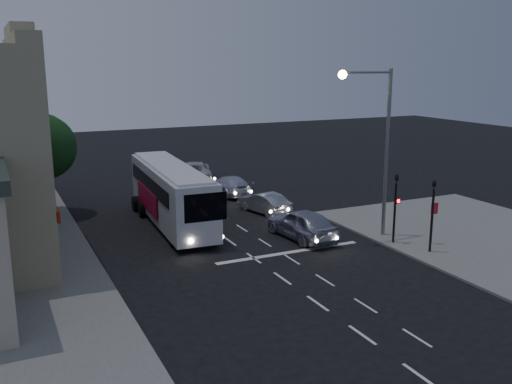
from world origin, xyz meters
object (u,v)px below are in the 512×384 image
car_suv (302,224)px  streetlight (378,134)px  car_sedan_b (230,185)px  car_sedan_c (194,171)px  traffic_signal_main (396,200)px  regulatory_sign (433,216)px  tour_bus (171,193)px  car_sedan_a (264,203)px  traffic_signal_side (433,207)px  street_tree (43,144)px

car_suv → streetlight: size_ratio=0.54×
car_sedan_b → car_sedan_c: bearing=-84.1°
traffic_signal_main → regulatory_sign: traffic_signal_main is taller
tour_bus → traffic_signal_main: bearing=-40.0°
tour_bus → car_sedan_a: (6.12, 0.03, -1.26)m
tour_bus → streetlight: 12.35m
tour_bus → streetlight: size_ratio=1.30×
car_suv → traffic_signal_side: 6.93m
street_tree → car_suv: bearing=-43.1°
traffic_signal_side → street_tree: (-16.51, 16.22, 2.08)m
regulatory_sign → car_sedan_b: bearing=107.6°
regulatory_sign → tour_bus: bearing=138.5°
car_sedan_b → street_tree: 13.15m
streetlight → regulatory_sign: bearing=-51.3°
car_sedan_c → regulatory_sign: size_ratio=2.56×
tour_bus → car_sedan_b: 8.52m
street_tree → tour_bus: bearing=-40.3°
tour_bus → car_sedan_b: (6.17, 5.75, -1.24)m
regulatory_sign → car_sedan_a: bearing=116.8°
car_sedan_b → car_sedan_c: 5.97m
car_sedan_a → traffic_signal_side: (3.98, -10.81, 1.76)m
car_sedan_c → streetlight: (3.60, -19.07, 4.95)m
traffic_signal_main → street_tree: 21.38m
car_sedan_c → tour_bus: bearing=82.1°
street_tree → car_sedan_b: bearing=1.4°
car_sedan_c → streetlight: size_ratio=0.63×
traffic_signal_main → car_suv: bearing=141.7°
regulatory_sign → streetlight: size_ratio=0.24×
regulatory_sign → streetlight: (-1.96, 2.44, 4.14)m
tour_bus → regulatory_sign: tour_bus is taller
tour_bus → car_sedan_a: tour_bus is taller
car_sedan_a → traffic_signal_main: 9.59m
traffic_signal_side → regulatory_sign: traffic_signal_side is taller
regulatory_sign → traffic_signal_side: bearing=-136.1°
regulatory_sign → traffic_signal_main: bearing=149.2°
car_sedan_a → car_sedan_b: (0.05, 5.72, 0.03)m
car_suv → car_sedan_a: (0.55, 5.81, -0.17)m
car_sedan_b → traffic_signal_side: (3.93, -16.54, 1.73)m
car_sedan_c → traffic_signal_side: (4.56, -22.47, 1.64)m
car_sedan_b → traffic_signal_main: 15.02m
car_suv → traffic_signal_main: traffic_signal_main is taller
car_sedan_c → street_tree: (-11.95, -6.25, 3.71)m
traffic_signal_main → streetlight: 3.61m
car_sedan_a → streetlight: (3.02, -7.41, 5.07)m
traffic_signal_side → traffic_signal_main: bearing=109.5°
regulatory_sign → streetlight: bearing=128.7°
car_sedan_a → traffic_signal_side: traffic_signal_side is taller
car_sedan_b → traffic_signal_side: traffic_signal_side is taller
tour_bus → car_sedan_b: tour_bus is taller
car_sedan_a → traffic_signal_side: size_ratio=0.98×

